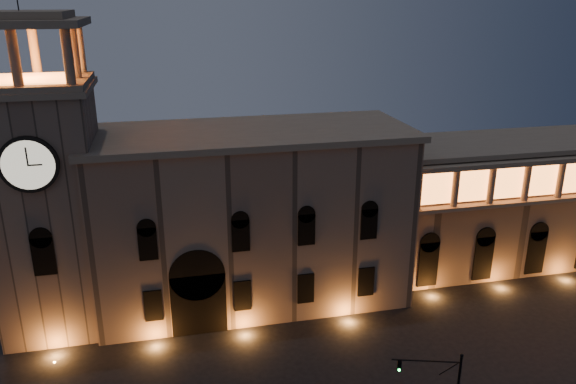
% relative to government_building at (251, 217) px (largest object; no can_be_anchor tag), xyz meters
% --- Properties ---
extents(government_building, '(30.80, 12.80, 17.60)m').
position_rel_government_building_xyz_m(government_building, '(0.00, 0.00, 0.00)').
color(government_building, '#7A614F').
rests_on(government_building, ground).
extents(clock_tower, '(9.80, 9.80, 32.40)m').
position_rel_government_building_xyz_m(clock_tower, '(-18.42, -0.95, 3.73)').
color(clock_tower, '#7A614F').
rests_on(clock_tower, ground).
extents(colonnade_wing, '(40.60, 11.50, 14.50)m').
position_rel_government_building_xyz_m(colonnade_wing, '(34.08, 1.99, -1.44)').
color(colonnade_wing, '#755C4B').
rests_on(colonnade_wing, ground).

